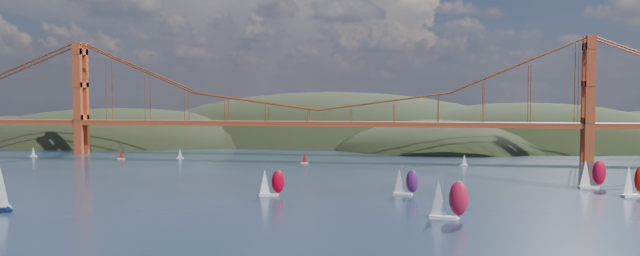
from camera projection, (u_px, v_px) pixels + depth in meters
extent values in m
plane|color=black|center=(174.00, 252.00, 115.96)|extent=(1200.00, 1200.00, 0.00)
ellipsoid|color=black|center=(120.00, 159.00, 394.08)|extent=(240.00, 140.00, 64.00)
ellipsoid|color=black|center=(331.00, 164.00, 414.59)|extent=(300.00, 180.00, 96.00)
ellipsoid|color=black|center=(526.00, 167.00, 366.97)|extent=(220.00, 140.00, 76.00)
ellipsoid|color=black|center=(443.00, 163.00, 344.50)|extent=(140.00, 110.00, 48.00)
ellipsoid|color=black|center=(19.00, 147.00, 436.88)|extent=(200.00, 140.00, 44.00)
cube|color=#90371C|center=(319.00, 123.00, 292.84)|extent=(440.00, 7.00, 1.60)
cube|color=#9C431F|center=(319.00, 125.00, 292.91)|extent=(440.00, 7.00, 0.80)
cube|color=#9C431F|center=(81.00, 98.00, 310.04)|extent=(4.00, 8.50, 55.00)
cube|color=#9C431F|center=(588.00, 99.00, 274.41)|extent=(4.00, 8.50, 55.00)
cone|color=white|center=(1.00, 187.00, 155.63)|extent=(4.43, 4.43, 9.97)
cube|color=silver|center=(268.00, 195.00, 180.02)|extent=(5.45, 2.97, 0.63)
cylinder|color=#99999E|center=(269.00, 180.00, 179.83)|extent=(0.08, 0.08, 7.88)
cone|color=white|center=(265.00, 182.00, 179.67)|extent=(3.68, 3.68, 6.93)
ellipsoid|color=#B40016|center=(278.00, 182.00, 180.25)|extent=(4.20, 3.30, 6.62)
cube|color=white|center=(443.00, 218.00, 146.78)|extent=(6.68, 3.13, 0.77)
cylinder|color=#99999E|center=(445.00, 196.00, 146.39)|extent=(0.10, 0.10, 9.67)
cone|color=white|center=(438.00, 197.00, 146.94)|extent=(4.29, 4.29, 8.51)
ellipsoid|color=red|center=(459.00, 198.00, 145.27)|extent=(5.01, 3.73, 8.12)
cube|color=silver|center=(589.00, 187.00, 194.93)|extent=(6.44, 3.19, 0.74)
cylinder|color=#99999E|center=(590.00, 171.00, 194.69)|extent=(0.09, 0.09, 9.31)
cone|color=white|center=(585.00, 173.00, 194.58)|extent=(4.21, 4.21, 8.19)
ellipsoid|color=#AE0723|center=(599.00, 173.00, 195.01)|extent=(4.88, 3.70, 7.82)
cube|color=silver|center=(631.00, 196.00, 178.61)|extent=(6.36, 4.43, 0.75)
cylinder|color=#99999E|center=(633.00, 178.00, 178.44)|extent=(0.09, 0.09, 9.38)
cone|color=white|center=(629.00, 180.00, 178.00)|extent=(4.72, 4.72, 8.26)
cube|color=white|center=(402.00, 194.00, 182.16)|extent=(5.48, 2.45, 0.64)
cylinder|color=#99999E|center=(403.00, 179.00, 181.84)|extent=(0.08, 0.08, 7.94)
cone|color=white|center=(399.00, 181.00, 182.27)|extent=(3.47, 3.47, 6.99)
ellipsoid|color=#AC1412|center=(412.00, 181.00, 180.99)|extent=(4.08, 2.98, 6.67)
cube|color=silver|center=(33.00, 156.00, 294.91)|extent=(3.00, 1.00, 0.50)
cone|color=white|center=(33.00, 151.00, 294.78)|extent=(2.00, 2.00, 4.20)
cube|color=silver|center=(121.00, 159.00, 282.21)|extent=(3.00, 1.00, 0.50)
cone|color=red|center=(121.00, 154.00, 282.08)|extent=(2.00, 2.00, 4.20)
cube|color=silver|center=(180.00, 158.00, 285.80)|extent=(3.00, 1.00, 0.50)
cone|color=white|center=(180.00, 153.00, 285.67)|extent=(2.00, 2.00, 4.20)
cube|color=silver|center=(464.00, 165.00, 256.44)|extent=(3.00, 1.00, 0.50)
cone|color=white|center=(464.00, 160.00, 256.31)|extent=(2.00, 2.00, 4.20)
cube|color=silver|center=(304.00, 163.00, 265.62)|extent=(3.00, 1.00, 0.50)
cone|color=red|center=(304.00, 157.00, 265.49)|extent=(2.00, 2.00, 4.20)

